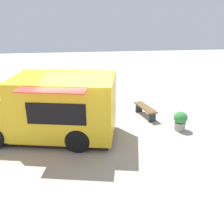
# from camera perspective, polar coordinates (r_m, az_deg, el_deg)

# --- Properties ---
(ground_plane) EXTENTS (40.00, 40.00, 0.00)m
(ground_plane) POSITION_cam_1_polar(r_m,az_deg,el_deg) (10.17, -6.80, -6.00)
(ground_plane) COLOR #B9AD98
(food_truck) EXTENTS (3.64, 5.53, 2.40)m
(food_truck) POSITION_cam_1_polar(r_m,az_deg,el_deg) (10.14, -13.56, 0.55)
(food_truck) COLOR yellow
(food_truck) RESTS_ON ground_plane
(planter_flowering_near) EXTENTS (0.56, 0.56, 0.79)m
(planter_flowering_near) POSITION_cam_1_polar(r_m,az_deg,el_deg) (11.03, 14.55, -1.74)
(planter_flowering_near) COLOR gray
(planter_flowering_near) RESTS_ON ground_plane
(plaza_bench) EXTENTS (1.58, 0.80, 0.48)m
(plaza_bench) POSITION_cam_1_polar(r_m,az_deg,el_deg) (12.09, 7.24, 0.59)
(plaza_bench) COLOR brown
(plaza_bench) RESTS_ON ground_plane
(trash_bin) EXTENTS (0.48, 0.48, 0.91)m
(trash_bin) POSITION_cam_1_polar(r_m,az_deg,el_deg) (13.92, -2.86, 4.11)
(trash_bin) COLOR #554B61
(trash_bin) RESTS_ON ground_plane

